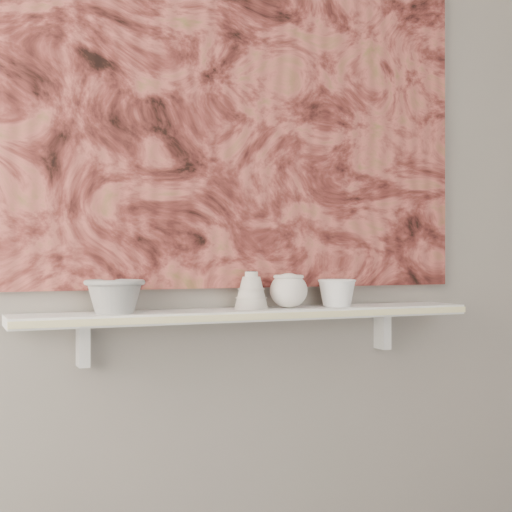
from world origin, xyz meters
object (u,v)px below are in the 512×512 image
shelf (255,314)px  bell_vessel (251,290)px  cup_cream (289,291)px  bowl_white (337,293)px  painting (244,108)px  bowl_grey (115,296)px

shelf → bell_vessel: bell_vessel is taller
shelf → bell_vessel: size_ratio=12.59×
cup_cream → bowl_white: 0.17m
bell_vessel → shelf: bearing=0.0°
painting → bowl_white: 0.64m
shelf → painting: size_ratio=0.93×
cup_cream → bell_vessel: bell_vessel is taller
shelf → painting: (0.00, 0.08, 0.62)m
painting → bowl_grey: size_ratio=9.06×
cup_cream → bowl_white: size_ratio=0.96×
painting → cup_cream: (0.11, -0.08, -0.56)m
cup_cream → bowl_white: (0.17, 0.00, -0.01)m
cup_cream → bell_vessel: 0.12m
painting → bowl_white: painting is taller
bell_vessel → bowl_white: 0.29m
painting → cup_cream: size_ratio=13.13×
painting → bowl_white: (0.28, -0.08, -0.57)m
cup_cream → bowl_white: bearing=0.0°
bowl_grey → cup_cream: 0.53m
bowl_white → bell_vessel: bearing=180.0°
painting → bowl_white: bearing=-16.1°
bowl_grey → bowl_white: bearing=0.0°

